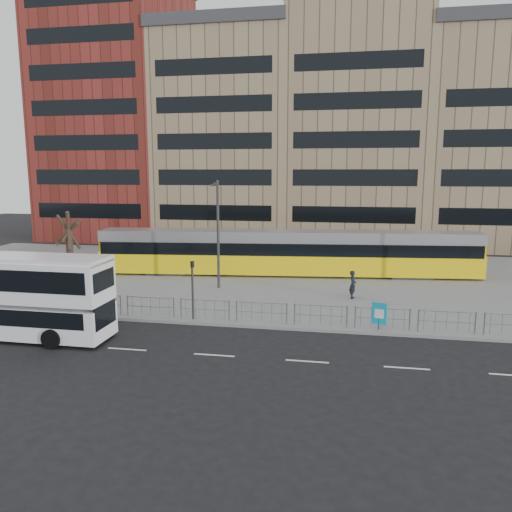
% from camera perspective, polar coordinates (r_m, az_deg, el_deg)
% --- Properties ---
extents(ground, '(120.00, 120.00, 0.00)m').
position_cam_1_polar(ground, '(25.25, 2.02, -8.36)').
color(ground, black).
rests_on(ground, ground).
extents(plaza, '(64.00, 24.00, 0.15)m').
position_cam_1_polar(plaza, '(36.76, 4.75, -2.52)').
color(plaza, slate).
rests_on(plaza, ground).
extents(kerb, '(64.00, 0.25, 0.17)m').
position_cam_1_polar(kerb, '(25.28, 2.04, -8.16)').
color(kerb, gray).
rests_on(kerb, ground).
extents(building_row, '(70.40, 18.40, 31.20)m').
position_cam_1_polar(building_row, '(58.29, 8.73, 14.57)').
color(building_row, maroon).
rests_on(building_row, ground).
extents(pedestrian_barrier, '(32.07, 0.07, 1.10)m').
position_cam_1_polar(pedestrian_barrier, '(25.25, 6.72, -6.10)').
color(pedestrian_barrier, gray).
rests_on(pedestrian_barrier, plaza).
extents(road_markings, '(62.00, 0.12, 0.01)m').
position_cam_1_polar(road_markings, '(21.39, 3.14, -11.75)').
color(road_markings, white).
rests_on(road_markings, ground).
extents(double_decker_bus, '(9.90, 2.62, 3.95)m').
position_cam_1_polar(double_decker_bus, '(26.34, -26.50, -3.81)').
color(double_decker_bus, white).
rests_on(double_decker_bus, ground).
extents(tram, '(28.16, 5.50, 3.30)m').
position_cam_1_polar(tram, '(37.32, 3.58, 0.39)').
color(tram, yellow).
rests_on(tram, plaza).
extents(ad_panel, '(0.71, 0.23, 1.35)m').
position_cam_1_polar(ad_panel, '(25.18, 13.89, -6.47)').
color(ad_panel, '#2D2D30').
rests_on(ad_panel, plaza).
extents(pedestrian, '(0.48, 0.67, 1.73)m').
position_cam_1_polar(pedestrian, '(30.88, 11.01, -3.23)').
color(pedestrian, black).
rests_on(pedestrian, plaza).
extents(traffic_light_west, '(0.23, 0.25, 3.10)m').
position_cam_1_polar(traffic_light_west, '(26.11, -7.27, -2.99)').
color(traffic_light_west, '#2D2D30').
rests_on(traffic_light_west, plaza).
extents(lamp_post_west, '(0.45, 1.04, 7.10)m').
position_cam_1_polar(lamp_post_west, '(32.69, -4.39, 3.05)').
color(lamp_post_west, '#2D2D30').
rests_on(lamp_post_west, plaza).
extents(bare_tree, '(4.26, 4.26, 7.25)m').
position_cam_1_polar(bare_tree, '(33.74, -20.77, 5.03)').
color(bare_tree, black).
rests_on(bare_tree, plaza).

